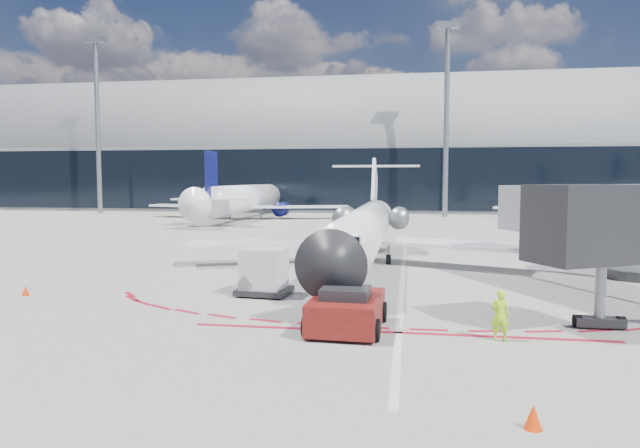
% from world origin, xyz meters
% --- Properties ---
extents(ground, '(260.00, 260.00, 0.00)m').
position_xyz_m(ground, '(0.00, 0.00, 0.00)').
color(ground, gray).
rests_on(ground, ground).
extents(apron_centerline, '(0.25, 40.00, 0.01)m').
position_xyz_m(apron_centerline, '(0.00, 2.00, 0.01)').
color(apron_centerline, silver).
rests_on(apron_centerline, ground).
extents(apron_stop_bar, '(14.00, 0.25, 0.01)m').
position_xyz_m(apron_stop_bar, '(0.00, -11.50, 0.01)').
color(apron_stop_bar, maroon).
rests_on(apron_stop_bar, ground).
extents(terminal_building, '(150.00, 24.15, 24.00)m').
position_xyz_m(terminal_building, '(0.00, 64.97, 8.52)').
color(terminal_building, gray).
rests_on(terminal_building, ground).
extents(jet_bridge, '(10.03, 15.20, 4.90)m').
position_xyz_m(jet_bridge, '(9.79, -3.01, 3.01)').
color(jet_bridge, gray).
rests_on(jet_bridge, ground).
extents(light_mast_west, '(0.70, 0.70, 25.00)m').
position_xyz_m(light_mast_west, '(-45.00, 48.00, 12.50)').
color(light_mast_west, gray).
rests_on(light_mast_west, ground).
extents(light_mast_centre, '(0.70, 0.70, 25.00)m').
position_xyz_m(light_mast_centre, '(5.00, 48.00, 12.50)').
color(light_mast_centre, gray).
rests_on(light_mast_centre, ground).
extents(regional_jet, '(21.40, 26.39, 6.61)m').
position_xyz_m(regional_jet, '(-2.29, 2.47, 2.21)').
color(regional_jet, white).
rests_on(regional_jet, ground).
extents(pushback_tug, '(2.60, 5.80, 1.50)m').
position_xyz_m(pushback_tug, '(-1.75, -11.35, 0.66)').
color(pushback_tug, '#57100C').
rests_on(pushback_tug, ground).
extents(ramp_worker, '(0.61, 0.42, 1.62)m').
position_xyz_m(ramp_worker, '(3.15, -11.91, 0.81)').
color(ramp_worker, '#B6FF1A').
rests_on(ramp_worker, ground).
extents(uld_container, '(2.37, 2.07, 2.07)m').
position_xyz_m(uld_container, '(-5.94, -6.24, 1.02)').
color(uld_container, black).
rests_on(uld_container, ground).
extents(safety_cone_left, '(0.33, 0.33, 0.45)m').
position_xyz_m(safety_cone_left, '(-16.19, -8.00, 0.23)').
color(safety_cone_left, '#FC3605').
rests_on(safety_cone_left, ground).
extents(safety_cone_right, '(0.37, 0.37, 0.52)m').
position_xyz_m(safety_cone_right, '(2.84, -18.43, 0.26)').
color(safety_cone_right, '#FC3605').
rests_on(safety_cone_right, ground).
extents(bg_airliner_0, '(31.05, 32.87, 10.04)m').
position_xyz_m(bg_airliner_0, '(-20.52, 41.13, 5.02)').
color(bg_airliner_0, white).
rests_on(bg_airliner_0, ground).
extents(bg_airliner_1, '(29.94, 31.70, 9.69)m').
position_xyz_m(bg_airliner_1, '(23.41, 42.94, 4.84)').
color(bg_airliner_1, white).
rests_on(bg_airliner_1, ground).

